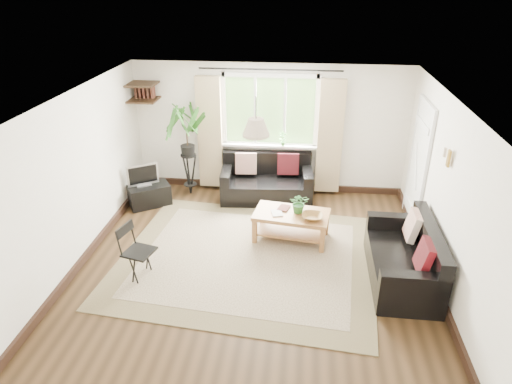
# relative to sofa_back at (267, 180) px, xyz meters

# --- Properties ---
(floor) EXTENTS (5.50, 5.50, 0.00)m
(floor) POSITION_rel_sofa_back_xyz_m (0.01, -2.28, -0.39)
(floor) COLOR black
(floor) RESTS_ON ground
(ceiling) EXTENTS (5.50, 5.50, 0.00)m
(ceiling) POSITION_rel_sofa_back_xyz_m (0.01, -2.28, 2.01)
(ceiling) COLOR white
(ceiling) RESTS_ON floor
(wall_back) EXTENTS (5.00, 0.02, 2.40)m
(wall_back) POSITION_rel_sofa_back_xyz_m (0.01, 0.47, 0.81)
(wall_back) COLOR white
(wall_back) RESTS_ON floor
(wall_front) EXTENTS (5.00, 0.02, 2.40)m
(wall_front) POSITION_rel_sofa_back_xyz_m (0.01, -5.03, 0.81)
(wall_front) COLOR white
(wall_front) RESTS_ON floor
(wall_left) EXTENTS (0.02, 5.50, 2.40)m
(wall_left) POSITION_rel_sofa_back_xyz_m (-2.49, -2.28, 0.81)
(wall_left) COLOR white
(wall_left) RESTS_ON floor
(wall_right) EXTENTS (0.02, 5.50, 2.40)m
(wall_right) POSITION_rel_sofa_back_xyz_m (2.51, -2.28, 0.81)
(wall_right) COLOR white
(wall_right) RESTS_ON floor
(rug) EXTENTS (3.95, 3.48, 0.02)m
(rug) POSITION_rel_sofa_back_xyz_m (-0.11, -1.98, -0.38)
(rug) COLOR beige
(rug) RESTS_ON floor
(window) EXTENTS (2.50, 0.16, 2.16)m
(window) POSITION_rel_sofa_back_xyz_m (0.01, 0.43, 1.16)
(window) COLOR white
(window) RESTS_ON wall_back
(door) EXTENTS (0.06, 0.96, 2.06)m
(door) POSITION_rel_sofa_back_xyz_m (2.48, -0.58, 0.61)
(door) COLOR silver
(door) RESTS_ON wall_right
(corner_shelf) EXTENTS (0.50, 0.50, 0.34)m
(corner_shelf) POSITION_rel_sofa_back_xyz_m (-2.24, 0.22, 1.50)
(corner_shelf) COLOR black
(corner_shelf) RESTS_ON wall_back
(pendant_lamp) EXTENTS (0.36, 0.36, 0.54)m
(pendant_lamp) POSITION_rel_sofa_back_xyz_m (0.01, -1.88, 1.66)
(pendant_lamp) COLOR beige
(pendant_lamp) RESTS_ON ceiling
(wall_sconce) EXTENTS (0.12, 0.12, 0.28)m
(wall_sconce) POSITION_rel_sofa_back_xyz_m (2.44, -1.98, 1.35)
(wall_sconce) COLOR beige
(wall_sconce) RESTS_ON wall_right
(sofa_back) EXTENTS (1.70, 0.94, 0.77)m
(sofa_back) POSITION_rel_sofa_back_xyz_m (0.00, 0.00, 0.00)
(sofa_back) COLOR black
(sofa_back) RESTS_ON floor
(sofa_right) EXTENTS (1.65, 0.84, 0.77)m
(sofa_right) POSITION_rel_sofa_back_xyz_m (2.04, -2.24, -0.00)
(sofa_right) COLOR black
(sofa_right) RESTS_ON floor
(coffee_table) EXTENTS (1.22, 0.79, 0.47)m
(coffee_table) POSITION_rel_sofa_back_xyz_m (0.50, -1.37, -0.15)
(coffee_table) COLOR brown
(coffee_table) RESTS_ON floor
(table_plant) EXTENTS (0.29, 0.25, 0.32)m
(table_plant) POSITION_rel_sofa_back_xyz_m (0.62, -1.33, 0.24)
(table_plant) COLOR #2A6628
(table_plant) RESTS_ON coffee_table
(bowl) EXTENTS (0.32, 0.32, 0.08)m
(bowl) POSITION_rel_sofa_back_xyz_m (0.82, -1.52, 0.12)
(bowl) COLOR brown
(bowl) RESTS_ON coffee_table
(book_a) EXTENTS (0.21, 0.25, 0.02)m
(book_a) POSITION_rel_sofa_back_xyz_m (0.20, -1.43, 0.09)
(book_a) COLOR silver
(book_a) RESTS_ON coffee_table
(book_b) EXTENTS (0.22, 0.26, 0.02)m
(book_b) POSITION_rel_sofa_back_xyz_m (0.30, -1.21, 0.09)
(book_b) COLOR #502620
(book_b) RESTS_ON coffee_table
(tv_stand) EXTENTS (0.82, 0.73, 0.38)m
(tv_stand) POSITION_rel_sofa_back_xyz_m (-2.08, -0.47, -0.19)
(tv_stand) COLOR black
(tv_stand) RESTS_ON floor
(tv) EXTENTS (0.56, 0.45, 0.42)m
(tv) POSITION_rel_sofa_back_xyz_m (-2.16, -0.47, 0.21)
(tv) COLOR #A5A5AA
(tv) RESTS_ON tv_stand
(palm_stand) EXTENTS (0.83, 0.83, 1.70)m
(palm_stand) POSITION_rel_sofa_back_xyz_m (-1.46, 0.08, 0.46)
(palm_stand) COLOR black
(palm_stand) RESTS_ON floor
(folding_chair) EXTENTS (0.50, 0.50, 0.79)m
(folding_chair) POSITION_rel_sofa_back_xyz_m (-1.51, -2.58, 0.01)
(folding_chair) COLOR black
(folding_chair) RESTS_ON floor
(sill_plant) EXTENTS (0.14, 0.10, 0.27)m
(sill_plant) POSITION_rel_sofa_back_xyz_m (0.26, 0.35, 0.68)
(sill_plant) COLOR #2D6023
(sill_plant) RESTS_ON window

